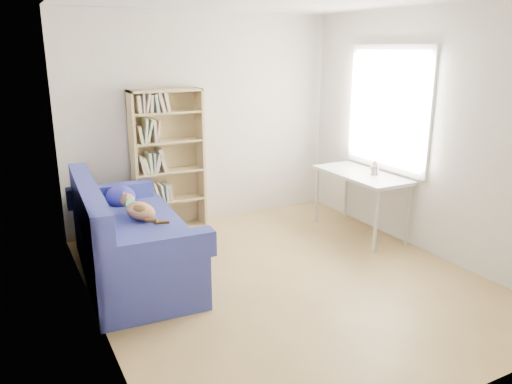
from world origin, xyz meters
The scene contains 6 objects.
ground centered at (0.00, 0.00, 0.00)m, with size 4.00×4.00×0.00m, color olive.
room_shell centered at (0.10, 0.03, 1.64)m, with size 3.54×4.04×2.62m.
sofa centered at (-1.31, 0.79, 0.36)m, with size 1.05×2.02×0.97m.
bookshelf centered at (-0.53, 1.85, 0.79)m, with size 0.86×0.27×1.72m.
desk centered at (1.45, 0.67, 0.68)m, with size 0.56×1.23×0.75m.
pen_cup centered at (1.53, 0.54, 0.81)m, with size 0.09×0.09×0.17m.
Camera 1 is at (-2.32, -3.81, 2.16)m, focal length 35.00 mm.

